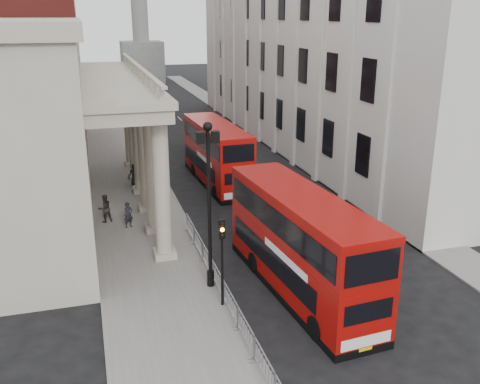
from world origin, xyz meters
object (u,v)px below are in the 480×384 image
Objects in this scene: bus_near at (301,242)px; bus_far at (216,153)px; pedestrian_b at (105,208)px; pedestrian_c at (134,175)px; lamp_post_south at (209,195)px; lamp_post_mid at (161,129)px; lamp_post_north at (138,99)px; pedestrian_a at (128,215)px; traffic_light at (222,247)px.

bus_far is at bearing 83.97° from bus_near.
bus_near is 14.90m from pedestrian_b.
bus_far is 6.40× the size of pedestrian_c.
lamp_post_south reaches higher than bus_near.
lamp_post_mid is at bearing -35.97° from pedestrian_c.
bus_far is (4.54, 17.12, -2.39)m from lamp_post_south.
lamp_post_north is 22.44m from pedestrian_b.
bus_near is at bearing -93.90° from bus_far.
pedestrian_a is (-3.25, -6.98, -3.96)m from lamp_post_mid.
bus_far is at bearing -73.04° from lamp_post_north.
lamp_post_mid is at bearing -148.77° from pedestrian_b.
bus_far is 6.75× the size of pedestrian_a.
lamp_post_mid is 0.70× the size of bus_near.
pedestrian_c is at bearing 170.92° from bus_far.
pedestrian_b reaches higher than pedestrian_a.
lamp_post_mid is at bearing 90.32° from traffic_light.
bus_near is (4.06, 0.48, -0.48)m from traffic_light.
pedestrian_a is at bearing -91.25° from pedestrian_c.
pedestrian_a is at bearing 109.81° from lamp_post_south.
lamp_post_mid is (0.00, 16.00, 0.00)m from lamp_post_south.
lamp_post_north is 0.70× the size of bus_near.
pedestrian_a is 0.95× the size of pedestrian_c.
bus_near is 6.33× the size of pedestrian_b.
lamp_post_north is 1.93× the size of traffic_light.
bus_near is 7.08× the size of pedestrian_a.
pedestrian_b is at bearing -102.65° from pedestrian_c.
lamp_post_north is at bearing 90.17° from traffic_light.
traffic_light is 4.11m from bus_near.
bus_near is 13.00m from pedestrian_a.
pedestrian_c is (2.64, 7.46, -0.05)m from pedestrian_b.
pedestrian_c is at bearing 62.39° from pedestrian_a.
lamp_post_south reaches higher than pedestrian_b.
bus_near is at bearing -76.67° from lamp_post_mid.
lamp_post_mid is at bearing -168.84° from bus_far.
lamp_post_south reaches higher than pedestrian_a.
bus_near is at bearing -20.36° from lamp_post_south.
pedestrian_c is at bearing -98.04° from lamp_post_north.
bus_near reaches higher than pedestrian_b.
lamp_post_south is 2.71m from traffic_light.
bus_near is at bearing 6.70° from traffic_light.
traffic_light is (0.10, -2.02, -1.80)m from lamp_post_south.
pedestrian_a is 1.95m from pedestrian_b.
bus_near is 1.05× the size of bus_far.
bus_far is (4.54, 1.12, -2.39)m from lamp_post_mid.
lamp_post_north is 15.74m from bus_far.
lamp_post_south and lamp_post_north have the same top height.
pedestrian_c is (-6.15, 19.39, -1.62)m from bus_near.
bus_near is at bearing -82.94° from lamp_post_north.
pedestrian_b is at bearing 114.05° from lamp_post_south.
pedestrian_c is (-2.00, 1.85, -3.91)m from lamp_post_mid.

